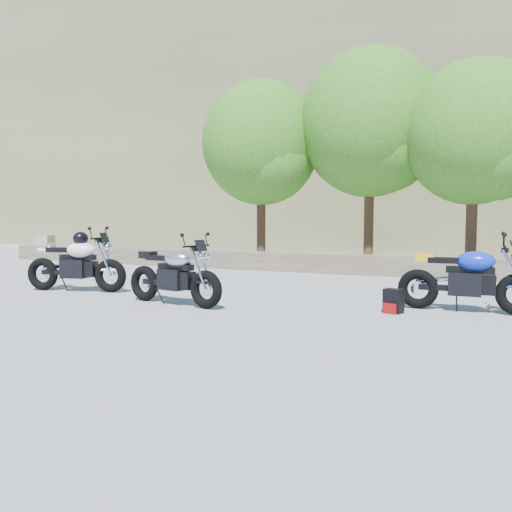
# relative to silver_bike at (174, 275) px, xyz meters

# --- Properties ---
(ground) EXTENTS (90.00, 90.00, 0.00)m
(ground) POSITION_rel_silver_bike_xyz_m (0.69, 0.30, -0.49)
(ground) COLOR gray
(ground) RESTS_ON ground
(stone_wall) EXTENTS (22.00, 0.55, 0.50)m
(stone_wall) POSITION_rel_silver_bike_xyz_m (0.69, 5.80, -0.24)
(stone_wall) COLOR #4D4233
(stone_wall) RESTS_ON ground
(hillside) EXTENTS (80.00, 30.00, 15.00)m
(hillside) POSITION_rel_silver_bike_xyz_m (3.69, 28.30, 7.01)
(hillside) COLOR #62633D
(hillside) RESTS_ON ground
(tree_decid_left) EXTENTS (3.67, 3.67, 5.62)m
(tree_decid_left) POSITION_rel_silver_bike_xyz_m (-1.71, 7.43, 3.15)
(tree_decid_left) COLOR #382314
(tree_decid_left) RESTS_ON ground
(tree_decid_mid) EXTENTS (4.08, 4.08, 6.24)m
(tree_decid_mid) POSITION_rel_silver_bike_xyz_m (1.59, 7.83, 3.55)
(tree_decid_mid) COLOR #382314
(tree_decid_mid) RESTS_ON ground
(tree_decid_right) EXTENTS (3.54, 3.54, 5.41)m
(tree_decid_right) POSITION_rel_silver_bike_xyz_m (4.39, 7.23, 3.01)
(tree_decid_right) COLOR #382314
(tree_decid_right) RESTS_ON ground
(silver_bike) EXTENTS (2.00, 0.63, 1.00)m
(silver_bike) POSITION_rel_silver_bike_xyz_m (0.00, 0.00, 0.00)
(silver_bike) COLOR black
(silver_bike) RESTS_ON ground
(white_bike) EXTENTS (2.10, 0.77, 1.17)m
(white_bike) POSITION_rel_silver_bike_xyz_m (-2.64, 0.47, 0.09)
(white_bike) COLOR black
(white_bike) RESTS_ON ground
(blue_bike) EXTENTS (2.04, 0.65, 1.02)m
(blue_bike) POSITION_rel_silver_bike_xyz_m (4.42, 1.33, 0.01)
(blue_bike) COLOR black
(blue_bike) RESTS_ON ground
(backpack) EXTENTS (0.31, 0.29, 0.36)m
(backpack) POSITION_rel_silver_bike_xyz_m (3.42, 0.77, -0.31)
(backpack) COLOR black
(backpack) RESTS_ON ground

